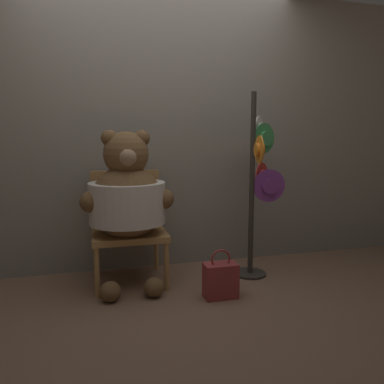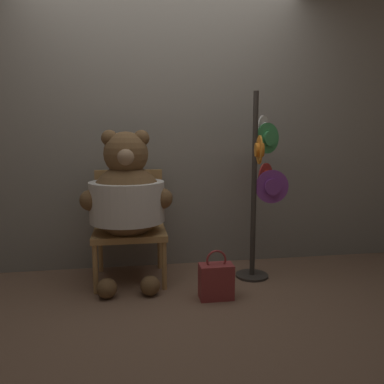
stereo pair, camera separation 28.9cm
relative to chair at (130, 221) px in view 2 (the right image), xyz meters
The scene contains 6 objects.
ground_plane 0.69m from the chair, 50.96° to the right, with size 14.00×14.00×0.00m, color brown.
wall_back 0.89m from the chair, 45.13° to the left, with size 8.00×0.10×2.52m.
chair is the anchor object (origin of this frame).
teddy_bear 0.30m from the chair, 94.43° to the right, with size 0.72×0.64×1.26m.
hat_display_rack 1.18m from the chair, ahead, with size 0.43×0.51×1.57m.
handbag_on_ground 0.92m from the chair, 42.21° to the right, with size 0.25×0.14×0.37m.
Camera 2 is at (-0.28, -2.80, 1.19)m, focal length 35.00 mm.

